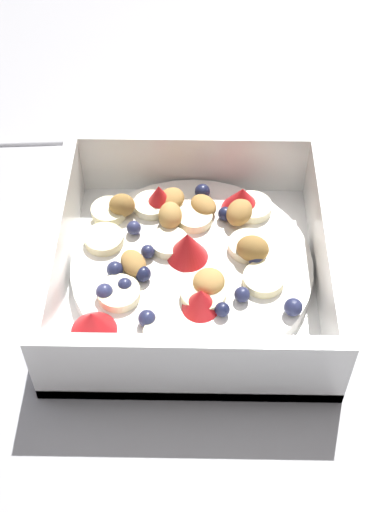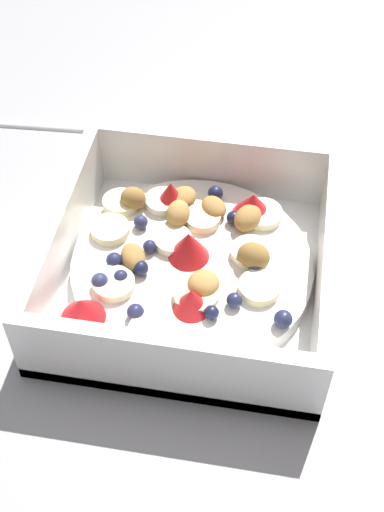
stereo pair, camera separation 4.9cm
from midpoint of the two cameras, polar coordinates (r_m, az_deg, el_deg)
ground_plane at (r=0.52m, az=-4.57°, el=-1.86°), size 2.40×2.40×0.00m
fruit_bowl at (r=0.50m, az=-2.91°, el=-0.77°), size 0.20×0.20×0.06m
spoon at (r=0.64m, az=-9.77°, el=9.45°), size 0.03×0.17×0.01m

